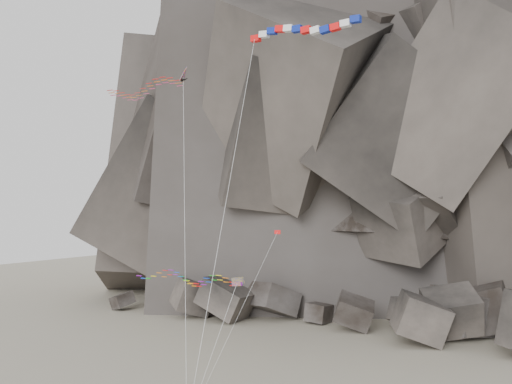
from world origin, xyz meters
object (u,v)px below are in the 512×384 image
at_px(banner_kite, 302,31).
at_px(parafoil_kite, 182,277).
at_px(delta_kite, 141,89).
at_px(pennant_kite, 263,262).

xyz_separation_m(banner_kite, parafoil_kite, (-13.54, 2.29, -21.71)).
relative_size(delta_kite, pennant_kite, 2.05).
relative_size(delta_kite, parafoil_kite, 2.02).
bearing_deg(pennant_kite, banner_kite, -34.35).
relative_size(delta_kite, banner_kite, 0.97).
bearing_deg(banner_kite, pennant_kite, 163.43).
height_order(parafoil_kite, pennant_kite, pennant_kite).
bearing_deg(banner_kite, parafoil_kite, 174.32).
relative_size(parafoil_kite, pennant_kite, 1.02).
bearing_deg(pennant_kite, delta_kite, 155.04).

